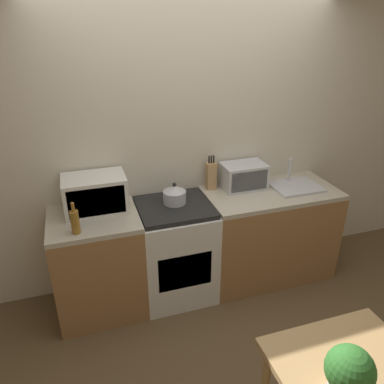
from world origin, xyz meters
The scene contains 12 objects.
ground_plane centered at (0.00, 0.00, 0.00)m, with size 16.00×16.00×0.00m, color brown.
wall_back centered at (0.00, 1.01, 1.30)m, with size 10.00×0.06×2.60m.
counter_left_run centered at (-0.92, 0.67, 0.45)m, with size 0.71×0.62×0.90m.
counter_right_run centered at (0.67, 0.67, 0.45)m, with size 1.21×0.62×0.90m.
stove_range centered at (-0.25, 0.67, 0.45)m, with size 0.63×0.62×0.90m.
kettle centered at (-0.24, 0.72, 0.98)m, with size 0.19×0.19×0.19m.
microwave centered at (-0.88, 0.79, 1.05)m, with size 0.50×0.33×0.29m.
bottle centered at (-1.05, 0.47, 1.00)m, with size 0.06×0.06×0.25m.
knife_block centered at (0.16, 0.90, 1.03)m, with size 0.09×0.07×0.32m.
toaster_oven centered at (0.45, 0.83, 1.02)m, with size 0.40×0.27×0.23m.
sink_basin centered at (0.91, 0.68, 0.92)m, with size 0.43×0.36×0.24m.
potted_plant centered at (0.06, -1.14, 0.89)m, with size 0.22×0.22×0.30m.
Camera 1 is at (-0.97, -2.04, 2.34)m, focal length 35.00 mm.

